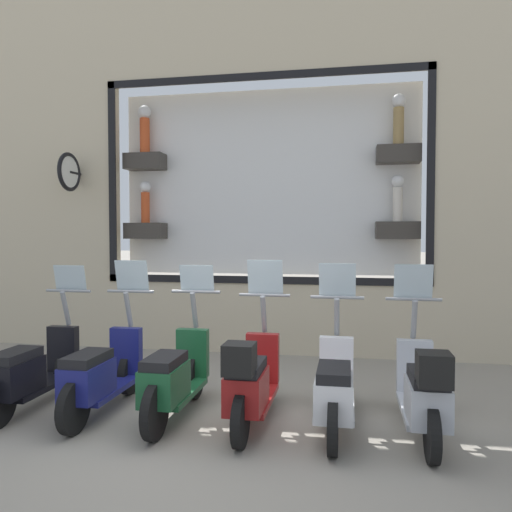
{
  "coord_description": "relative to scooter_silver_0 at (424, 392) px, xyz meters",
  "views": [
    {
      "loc": [
        -4.66,
        -1.39,
        1.95
      ],
      "look_at": [
        1.76,
        -0.2,
        1.69
      ],
      "focal_mm": 35.0,
      "sensor_mm": 36.0,
      "label": 1
    }
  ],
  "objects": [
    {
      "name": "ground_plane",
      "position": [
        -0.25,
        2.11,
        -0.47
      ],
      "size": [
        120.0,
        120.0,
        0.0
      ],
      "primitive_type": "plane",
      "color": "gray"
    },
    {
      "name": "scooter_green_3",
      "position": [
        0.07,
        2.52,
        -0.02
      ],
      "size": [
        1.81,
        0.6,
        1.6
      ],
      "color": "black",
      "rests_on": "ground_plane"
    },
    {
      "name": "scooter_white_1",
      "position": [
        0.06,
        0.84,
        -0.04
      ],
      "size": [
        1.8,
        0.6,
        1.64
      ],
      "color": "black",
      "rests_on": "ground_plane"
    },
    {
      "name": "scooter_red_2",
      "position": [
        0.0,
        1.68,
        0.01
      ],
      "size": [
        1.8,
        0.6,
        1.67
      ],
      "color": "black",
      "rests_on": "ground_plane"
    },
    {
      "name": "scooter_black_5",
      "position": [
        0.06,
        4.2,
        -0.04
      ],
      "size": [
        1.8,
        0.61,
        1.58
      ],
      "color": "black",
      "rests_on": "ground_plane"
    },
    {
      "name": "building_facade",
      "position": [
        3.35,
        2.11,
        3.68
      ],
      "size": [
        1.25,
        36.0,
        8.16
      ],
      "color": "beige",
      "rests_on": "ground_plane"
    },
    {
      "name": "scooter_silver_0",
      "position": [
        0.0,
        0.0,
        0.0
      ],
      "size": [
        1.8,
        0.61,
        1.64
      ],
      "color": "black",
      "rests_on": "ground_plane"
    },
    {
      "name": "scooter_navy_4",
      "position": [
        0.07,
        3.36,
        -0.03
      ],
      "size": [
        1.81,
        0.6,
        1.65
      ],
      "color": "black",
      "rests_on": "ground_plane"
    }
  ]
}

